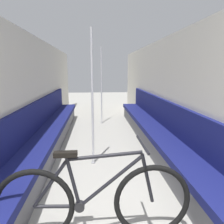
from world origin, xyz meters
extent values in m
cube|color=beige|center=(-1.35, 3.74, 1.11)|extent=(0.10, 10.67, 2.22)
cube|color=beige|center=(1.35, 3.74, 1.11)|extent=(0.10, 10.67, 2.22)
cube|color=#5B5B60|center=(-1.06, 3.67, 0.17)|extent=(0.42, 6.03, 0.33)
cube|color=navy|center=(-1.06, 3.67, 0.38)|extent=(0.50, 6.03, 0.10)
cube|color=navy|center=(-1.27, 3.67, 0.70)|extent=(0.07, 6.03, 0.53)
cube|color=#5B5B60|center=(1.06, 3.67, 0.17)|extent=(0.42, 6.03, 0.33)
cube|color=navy|center=(1.06, 3.67, 0.38)|extent=(0.50, 6.03, 0.10)
cube|color=navy|center=(1.27, 3.67, 0.70)|extent=(0.07, 6.03, 0.53)
torus|color=black|center=(-0.69, 1.21, 0.36)|extent=(0.72, 0.05, 0.72)
torus|color=black|center=(0.38, 1.21, 0.36)|extent=(0.72, 0.05, 0.72)
cylinder|color=black|center=(-0.49, 1.21, 0.35)|extent=(0.40, 0.03, 0.05)
cylinder|color=black|center=(-0.54, 1.21, 0.57)|extent=(0.32, 0.03, 0.44)
cylinder|color=black|center=(-0.34, 1.21, 0.59)|extent=(0.14, 0.03, 0.51)
cylinder|color=black|center=(-0.01, 1.21, 0.57)|extent=(0.58, 0.03, 0.49)
cylinder|color=black|center=(-0.06, 1.21, 0.82)|extent=(0.67, 0.03, 0.08)
cylinder|color=black|center=(0.32, 1.21, 0.59)|extent=(0.14, 0.03, 0.47)
cylinder|color=black|center=(-0.29, 1.21, 0.34)|extent=(0.09, 0.06, 0.09)
cube|color=black|center=(-0.40, 1.21, 0.84)|extent=(0.20, 0.07, 0.04)
cylinder|color=black|center=(0.27, 1.21, 0.91)|extent=(0.02, 0.46, 0.02)
cylinder|color=gray|center=(-0.18, 2.93, 0.01)|extent=(0.08, 0.08, 0.01)
cylinder|color=silver|center=(-0.18, 2.93, 1.10)|extent=(0.04, 0.04, 2.20)
cylinder|color=gray|center=(0.05, 5.77, 0.01)|extent=(0.08, 0.08, 0.01)
cylinder|color=silver|center=(0.05, 5.77, 1.10)|extent=(0.04, 0.04, 2.20)
camera|label=1|loc=(-0.14, -0.58, 1.55)|focal=35.00mm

